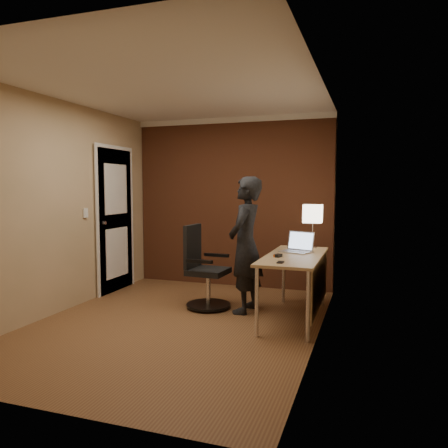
# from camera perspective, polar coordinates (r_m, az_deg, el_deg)

# --- Properties ---
(room) EXTENTS (4.00, 4.00, 4.00)m
(room) POSITION_cam_1_polar(r_m,az_deg,el_deg) (6.21, -2.52, 3.81)
(room) COLOR brown
(room) RESTS_ON ground
(desk) EXTENTS (0.60, 1.50, 0.73)m
(desk) POSITION_cam_1_polar(r_m,az_deg,el_deg) (4.92, 10.00, -5.51)
(desk) COLOR tan
(desk) RESTS_ON ground
(desk_lamp) EXTENTS (0.22, 0.22, 0.54)m
(desk_lamp) POSITION_cam_1_polar(r_m,az_deg,el_deg) (5.46, 11.51, 1.25)
(desk_lamp) COLOR silver
(desk_lamp) RESTS_ON desk
(laptop) EXTENTS (0.40, 0.36, 0.23)m
(laptop) POSITION_cam_1_polar(r_m,az_deg,el_deg) (5.14, 9.67, -2.89)
(laptop) COLOR silver
(laptop) RESTS_ON desk
(mouse) EXTENTS (0.09, 0.11, 0.03)m
(mouse) POSITION_cam_1_polar(r_m,az_deg,el_deg) (4.73, 7.05, -4.11)
(mouse) COLOR black
(mouse) RESTS_ON desk
(phone) EXTENTS (0.06, 0.12, 0.01)m
(phone) POSITION_cam_1_polar(r_m,az_deg,el_deg) (4.39, 7.38, -4.97)
(phone) COLOR black
(phone) RESTS_ON desk
(office_chair) EXTENTS (0.54, 0.57, 1.00)m
(office_chair) POSITION_cam_1_polar(r_m,az_deg,el_deg) (5.38, -2.68, -6.30)
(office_chair) COLOR black
(office_chair) RESTS_ON ground
(person) EXTENTS (0.42, 0.61, 1.60)m
(person) POSITION_cam_1_polar(r_m,az_deg,el_deg) (5.15, 2.83, -2.73)
(person) COLOR black
(person) RESTS_ON ground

